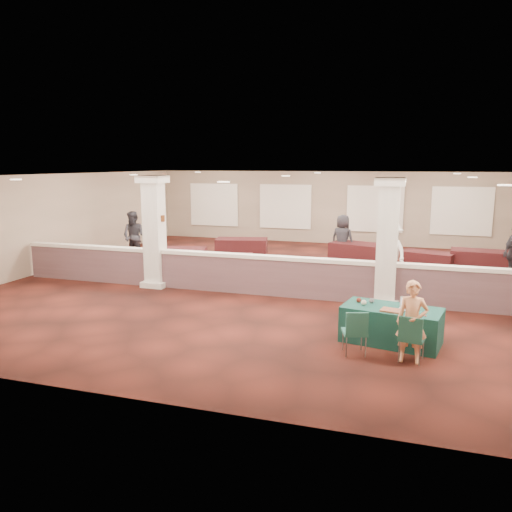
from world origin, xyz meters
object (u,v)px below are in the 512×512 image
(far_table_front_left, at_px, (175,261))
(far_table_back_right, at_px, (481,262))
(far_table_back_left, at_px, (242,249))
(attendee_a, at_px, (134,237))
(near_table, at_px, (391,325))
(attendee_b, at_px, (391,250))
(far_table_front_right, at_px, (428,262))
(far_table_back_center, at_px, (360,255))
(woman, at_px, (412,322))
(conf_chair_side, at_px, (356,329))
(conf_chair_main, at_px, (411,335))
(attendee_d, at_px, (342,239))
(far_table_front_center, at_px, (226,266))

(far_table_front_left, height_order, far_table_back_right, far_table_front_left)
(far_table_back_left, distance_m, far_table_back_right, 8.28)
(far_table_back_right, height_order, attendee_a, attendee_a)
(near_table, height_order, attendee_b, attendee_b)
(far_table_front_left, distance_m, far_table_back_left, 3.24)
(far_table_front_right, xyz_separation_m, attendee_b, (-1.14, -1.37, 0.55))
(far_table_back_center, height_order, attendee_a, attendee_a)
(woman, relative_size, far_table_back_center, 0.75)
(conf_chair_side, bearing_deg, far_table_back_center, 77.37)
(far_table_back_center, bearing_deg, conf_chair_main, -78.19)
(far_table_front_left, bearing_deg, conf_chair_main, -36.59)
(far_table_front_right, height_order, attendee_a, attendee_a)
(conf_chair_main, height_order, far_table_front_right, conf_chair_main)
(near_table, relative_size, woman, 1.26)
(woman, distance_m, far_table_back_center, 8.61)
(near_table, bearing_deg, attendee_b, 103.63)
(attendee_a, height_order, attendee_d, attendee_a)
(attendee_a, xyz_separation_m, attendee_d, (7.29, 1.88, -0.04))
(far_table_front_left, bearing_deg, far_table_front_center, 0.00)
(conf_chair_side, distance_m, woman, 1.02)
(attendee_b, bearing_deg, far_table_front_center, -119.08)
(near_table, xyz_separation_m, far_table_front_center, (-5.27, 4.59, -0.01))
(far_table_back_left, bearing_deg, conf_chair_main, -54.07)
(far_table_back_left, bearing_deg, woman, -54.03)
(far_table_back_right, distance_m, attendee_d, 4.59)
(woman, relative_size, far_table_back_left, 0.79)
(conf_chair_main, distance_m, attendee_d, 9.07)
(far_table_front_center, height_order, attendee_d, attendee_d)
(far_table_front_center, distance_m, attendee_d, 4.58)
(conf_chair_main, relative_size, far_table_front_left, 0.44)
(attendee_b, bearing_deg, far_table_front_right, 96.11)
(conf_chair_main, relative_size, attendee_d, 0.50)
(woman, relative_size, attendee_d, 0.85)
(near_table, xyz_separation_m, attendee_d, (-2.05, 7.79, 0.52))
(woman, distance_m, far_table_front_left, 9.27)
(far_table_front_left, xyz_separation_m, far_table_back_center, (5.68, 2.90, 0.00))
(near_table, relative_size, attendee_d, 1.07)
(woman, height_order, far_table_front_right, woman)
(conf_chair_side, xyz_separation_m, attendee_d, (-1.44, 8.70, 0.37))
(conf_chair_main, distance_m, woman, 0.24)
(woman, distance_m, far_table_front_center, 7.91)
(woman, bearing_deg, conf_chair_side, -179.88)
(conf_chair_side, relative_size, far_table_back_center, 0.43)
(conf_chair_side, bearing_deg, far_table_front_center, 112.44)
(attendee_a, distance_m, attendee_d, 7.53)
(far_table_front_center, relative_size, far_table_front_right, 1.06)
(far_table_front_center, height_order, far_table_back_right, far_table_back_right)
(far_table_back_center, height_order, attendee_d, attendee_d)
(far_table_front_right, distance_m, far_table_back_center, 2.26)
(far_table_front_right, bearing_deg, attendee_d, 170.26)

